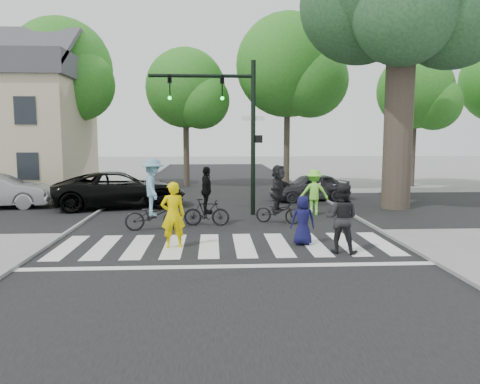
% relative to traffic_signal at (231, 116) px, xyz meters
% --- Properties ---
extents(ground, '(120.00, 120.00, 0.00)m').
position_rel_traffic_signal_xyz_m(ground, '(-0.35, -6.20, -3.90)').
color(ground, gray).
rests_on(ground, ground).
extents(road_stem, '(10.00, 70.00, 0.01)m').
position_rel_traffic_signal_xyz_m(road_stem, '(-0.35, -1.20, -3.90)').
color(road_stem, black).
rests_on(road_stem, ground).
extents(road_cross, '(70.00, 10.00, 0.01)m').
position_rel_traffic_signal_xyz_m(road_cross, '(-0.35, 1.80, -3.89)').
color(road_cross, black).
rests_on(road_cross, ground).
extents(curb_left, '(0.10, 70.00, 0.10)m').
position_rel_traffic_signal_xyz_m(curb_left, '(-5.40, -1.20, -3.85)').
color(curb_left, gray).
rests_on(curb_left, ground).
extents(curb_right, '(0.10, 70.00, 0.10)m').
position_rel_traffic_signal_xyz_m(curb_right, '(4.70, -1.20, -3.85)').
color(curb_right, gray).
rests_on(curb_right, ground).
extents(crosswalk, '(10.00, 3.85, 0.01)m').
position_rel_traffic_signal_xyz_m(crosswalk, '(-0.35, -5.54, -3.89)').
color(crosswalk, silver).
rests_on(crosswalk, ground).
extents(traffic_signal, '(4.45, 0.29, 6.00)m').
position_rel_traffic_signal_xyz_m(traffic_signal, '(0.00, 0.00, 0.00)').
color(traffic_signal, black).
rests_on(traffic_signal, ground).
extents(bg_tree_1, '(6.09, 5.80, 9.80)m').
position_rel_traffic_signal_xyz_m(bg_tree_1, '(-9.06, 9.28, 2.75)').
color(bg_tree_1, brown).
rests_on(bg_tree_1, ground).
extents(bg_tree_2, '(5.04, 4.80, 8.40)m').
position_rel_traffic_signal_xyz_m(bg_tree_2, '(-2.11, 10.42, 1.88)').
color(bg_tree_2, brown).
rests_on(bg_tree_2, ground).
extents(bg_tree_3, '(6.30, 6.00, 10.20)m').
position_rel_traffic_signal_xyz_m(bg_tree_3, '(3.95, 9.07, 3.04)').
color(bg_tree_3, brown).
rests_on(bg_tree_3, ground).
extents(bg_tree_4, '(4.83, 4.60, 8.15)m').
position_rel_traffic_signal_xyz_m(bg_tree_4, '(11.88, 9.93, 1.73)').
color(bg_tree_4, brown).
rests_on(bg_tree_4, ground).
extents(house, '(8.40, 8.10, 8.82)m').
position_rel_traffic_signal_xyz_m(house, '(-11.85, 7.78, -0.10)').
color(house, beige).
rests_on(house, ground).
extents(pedestrian_woman, '(0.75, 0.57, 1.86)m').
position_rel_traffic_signal_xyz_m(pedestrian_woman, '(-1.85, -5.36, -2.97)').
color(pedestrian_woman, '#F3D500').
rests_on(pedestrian_woman, ground).
extents(pedestrian_child, '(0.71, 0.46, 1.43)m').
position_rel_traffic_signal_xyz_m(pedestrian_child, '(1.83, -5.25, -3.18)').
color(pedestrian_child, '#10103B').
rests_on(pedestrian_child, ground).
extents(pedestrian_adult, '(1.13, 1.02, 1.88)m').
position_rel_traffic_signal_xyz_m(pedestrian_adult, '(2.67, -6.21, -2.96)').
color(pedestrian_adult, black).
rests_on(pedestrian_adult, ground).
extents(cyclist_left, '(1.97, 1.33, 2.39)m').
position_rel_traffic_signal_xyz_m(cyclist_left, '(-2.71, -2.84, -2.86)').
color(cyclist_left, black).
rests_on(cyclist_left, ground).
extents(cyclist_mid, '(1.61, 0.99, 2.07)m').
position_rel_traffic_signal_xyz_m(cyclist_mid, '(-0.96, -2.20, -3.05)').
color(cyclist_mid, black).
rests_on(cyclist_mid, ground).
extents(cyclist_right, '(1.75, 1.61, 2.10)m').
position_rel_traffic_signal_xyz_m(cyclist_right, '(1.59, -1.88, -2.96)').
color(cyclist_right, black).
rests_on(cyclist_right, ground).
extents(car_suv, '(6.12, 3.86, 1.58)m').
position_rel_traffic_signal_xyz_m(car_suv, '(-4.79, 2.30, -3.11)').
color(car_suv, black).
rests_on(car_suv, ground).
extents(car_grey, '(4.15, 2.49, 1.32)m').
position_rel_traffic_signal_xyz_m(car_grey, '(3.95, 3.95, -3.24)').
color(car_grey, '#343439').
rests_on(car_grey, ground).
extents(bystander_hivis, '(1.20, 0.73, 1.80)m').
position_rel_traffic_signal_xyz_m(bystander_hivis, '(3.25, -0.17, -3.00)').
color(bystander_hivis, '#84FF43').
rests_on(bystander_hivis, ground).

